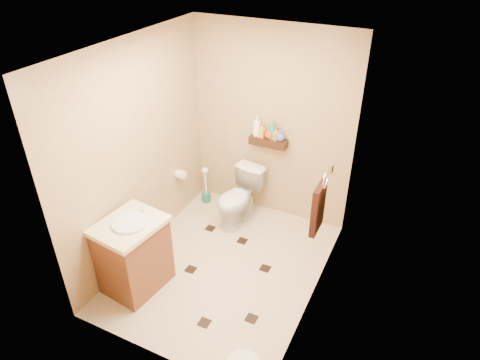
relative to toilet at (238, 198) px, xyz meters
The scene contains 19 objects.
ground 0.93m from the toilet, 74.40° to the right, with size 2.50×2.50×0.00m, color beige.
wall_back 0.98m from the toilet, 60.94° to the left, with size 2.00×0.04×2.40m, color tan.
wall_front 2.26m from the toilet, 83.63° to the right, with size 2.00×0.04×2.40m, color tan.
wall_left 1.42m from the toilet, 132.70° to the right, with size 0.04×2.50×2.40m, color tan.
wall_right 1.71m from the toilet, 34.03° to the right, with size 0.04×2.50×2.40m, color tan.
ceiling 2.23m from the toilet, 74.40° to the right, with size 2.00×2.50×0.02m, color white.
wall_shelf 0.79m from the toilet, 55.50° to the left, with size 0.46×0.14×0.10m, color #321A0D.
floor_accents 0.99m from the toilet, 71.58° to the right, with size 1.16×1.41×0.01m.
toilet is the anchor object (origin of this frame).
vanity 1.53m from the toilet, 107.77° to the right, with size 0.62×0.72×0.93m.
toilet_brush 0.64m from the toilet, 160.95° to the left, with size 0.12×0.12×0.53m.
towel_ring 1.42m from the toilet, 26.93° to the right, with size 0.12×0.30×0.76m.
toilet_paper 0.77m from the toilet, 165.58° to the right, with size 0.12×0.11×0.12m.
bottle_a 0.92m from the toilet, 76.66° to the left, with size 0.10×0.10×0.26m, color white.
bottle_b 0.88m from the toilet, 66.44° to the left, with size 0.07×0.07×0.16m, color gold.
bottle_c 0.91m from the toilet, 53.21° to the left, with size 0.13×0.13×0.16m, color #BA3A15.
bottle_d 0.95m from the toilet, 50.77° to the left, with size 0.10×0.10×0.25m, color #2E8B55.
bottle_e 0.93m from the toilet, 46.19° to the left, with size 0.07×0.08×0.17m, color #C68142.
bottle_f 0.94m from the toilet, 41.15° to the left, with size 0.10×0.10×0.13m, color #4F56C7.
Camera 1 is at (1.70, -3.11, 3.32)m, focal length 32.00 mm.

